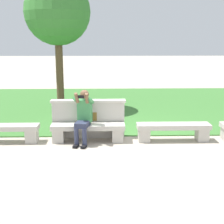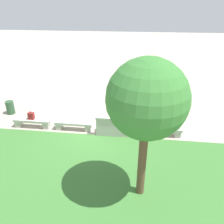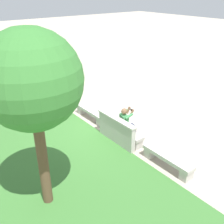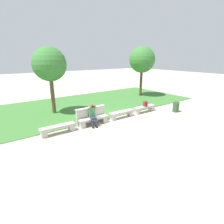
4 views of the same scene
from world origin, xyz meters
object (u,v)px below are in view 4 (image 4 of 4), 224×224
(bench_mid, at_px, (122,113))
(tree_left_background, at_px, (142,60))
(person_photographer, at_px, (93,114))
(tree_behind_wall, at_px, (50,65))
(trash_bin, at_px, (176,107))
(backpack, at_px, (145,104))
(bench_near, at_px, (94,120))
(bench_main, at_px, (58,128))
(bench_far, at_px, (145,108))

(bench_mid, relative_size, tree_left_background, 0.38)
(person_photographer, bearing_deg, tree_behind_wall, 106.00)
(tree_behind_wall, xyz_separation_m, trash_bin, (7.41, -4.96, -3.03))
(backpack, xyz_separation_m, trash_bin, (1.91, -1.27, -0.25))
(bench_near, height_order, person_photographer, person_photographer)
(bench_near, height_order, bench_mid, same)
(bench_main, distance_m, backpack, 6.50)
(bench_far, relative_size, tree_behind_wall, 0.40)
(bench_main, height_order, bench_far, same)
(person_photographer, height_order, tree_left_background, tree_left_background)
(bench_mid, relative_size, backpack, 4.32)
(bench_near, distance_m, bench_far, 4.32)
(bench_main, relative_size, bench_mid, 1.00)
(tree_left_background, bearing_deg, backpack, -131.22)
(bench_main, xyz_separation_m, tree_behind_wall, (0.99, 3.65, 3.11))
(bench_mid, distance_m, person_photographer, 2.31)
(backpack, height_order, tree_behind_wall, tree_behind_wall)
(bench_near, xyz_separation_m, person_photographer, (-0.10, -0.08, 0.44))
(bench_near, bearing_deg, bench_mid, 0.00)
(backpack, xyz_separation_m, tree_behind_wall, (-5.50, 3.69, 2.78))
(tree_behind_wall, bearing_deg, tree_left_background, 3.67)
(bench_mid, distance_m, trash_bin, 4.28)
(bench_far, height_order, tree_left_background, tree_left_background)
(bench_near, distance_m, person_photographer, 0.46)
(bench_near, xyz_separation_m, bench_far, (4.32, 0.00, 0.00))
(bench_near, bearing_deg, tree_left_background, 27.71)
(person_photographer, height_order, tree_behind_wall, tree_behind_wall)
(bench_near, relative_size, trash_bin, 2.47)
(bench_far, relative_size, backpack, 4.32)
(bench_main, xyz_separation_m, trash_bin, (8.40, -1.31, 0.08))
(bench_mid, relative_size, trash_bin, 2.47)
(bench_near, height_order, backpack, backpack)
(bench_far, distance_m, tree_behind_wall, 7.29)
(backpack, distance_m, tree_left_background, 6.43)
(backpack, relative_size, tree_left_background, 0.09)
(tree_left_background, bearing_deg, bench_far, -131.53)
(bench_main, bearing_deg, backpack, -0.32)
(person_photographer, xyz_separation_m, backpack, (4.43, 0.04, -0.11))
(bench_main, relative_size, bench_near, 1.00)
(bench_main, distance_m, tree_behind_wall, 4.90)
(bench_near, xyz_separation_m, backpack, (4.33, -0.04, 0.33))
(bench_near, relative_size, tree_left_background, 0.38)
(bench_mid, relative_size, bench_far, 1.00)
(bench_mid, height_order, bench_far, same)
(bench_main, height_order, trash_bin, trash_bin)
(bench_far, height_order, tree_behind_wall, tree_behind_wall)
(trash_bin, bearing_deg, tree_behind_wall, 146.20)
(bench_far, xyz_separation_m, person_photographer, (-4.42, -0.08, 0.44))
(bench_main, distance_m, trash_bin, 8.50)
(bench_near, xyz_separation_m, bench_mid, (2.16, 0.00, 0.00))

